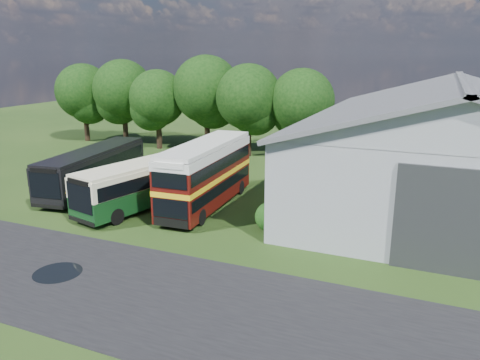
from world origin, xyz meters
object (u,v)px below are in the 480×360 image
at_px(bus_green_single, 151,181).
at_px(bus_maroon_double, 206,175).
at_px(storage_shed, 456,140).
at_px(bus_dark_single, 94,168).

height_order(bus_green_single, bus_maroon_double, bus_maroon_double).
xyz_separation_m(storage_shed, bus_maroon_double, (-14.64, -7.61, -2.04)).
bearing_deg(bus_green_single, bus_maroon_double, 31.03).
bearing_deg(storage_shed, bus_green_single, -154.27).
relative_size(bus_green_single, bus_dark_single, 1.01).
bearing_deg(bus_dark_single, bus_green_single, -20.67).
bearing_deg(bus_maroon_double, bus_dark_single, 175.85).
relative_size(storage_shed, bus_green_single, 2.21).
height_order(bus_green_single, bus_dark_single, bus_green_single).
xyz_separation_m(bus_maroon_double, bus_dark_single, (-9.33, 0.18, -0.52)).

